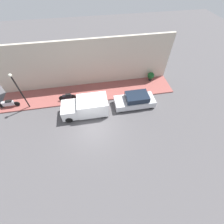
{
  "coord_description": "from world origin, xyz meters",
  "views": [
    {
      "loc": [
        -8.01,
        -0.3,
        11.76
      ],
      "look_at": [
        1.2,
        -1.9,
        0.6
      ],
      "focal_mm": 24.0,
      "sensor_mm": 36.0,
      "label": 1
    }
  ],
  "objects_px": {
    "scooter_silver": "(8,104)",
    "potted_plant": "(151,76)",
    "motorcycle_black": "(67,97)",
    "parked_car": "(135,100)",
    "delivery_van": "(86,107)",
    "streetlamp": "(18,88)"
  },
  "relations": [
    {
      "from": "scooter_silver",
      "to": "potted_plant",
      "type": "relative_size",
      "value": 1.95
    },
    {
      "from": "scooter_silver",
      "to": "motorcycle_black",
      "type": "xyz_separation_m",
      "value": [
        -0.0,
        -5.94,
        -0.02
      ]
    },
    {
      "from": "parked_car",
      "to": "potted_plant",
      "type": "height_order",
      "value": "parked_car"
    },
    {
      "from": "parked_car",
      "to": "motorcycle_black",
      "type": "relative_size",
      "value": 2.29
    },
    {
      "from": "parked_car",
      "to": "scooter_silver",
      "type": "relative_size",
      "value": 1.99
    },
    {
      "from": "delivery_van",
      "to": "motorcycle_black",
      "type": "xyz_separation_m",
      "value": [
        2.1,
        1.88,
        -0.35
      ]
    },
    {
      "from": "motorcycle_black",
      "to": "streetlamp",
      "type": "height_order",
      "value": "streetlamp"
    },
    {
      "from": "parked_car",
      "to": "delivery_van",
      "type": "xyz_separation_m",
      "value": [
        -0.24,
        5.07,
        0.22
      ]
    },
    {
      "from": "parked_car",
      "to": "potted_plant",
      "type": "distance_m",
      "value": 4.65
    },
    {
      "from": "scooter_silver",
      "to": "streetlamp",
      "type": "xyz_separation_m",
      "value": [
        -0.35,
        -1.98,
        2.12
      ]
    },
    {
      "from": "scooter_silver",
      "to": "potted_plant",
      "type": "xyz_separation_m",
      "value": [
        1.74,
        -15.82,
        0.17
      ]
    },
    {
      "from": "motorcycle_black",
      "to": "potted_plant",
      "type": "height_order",
      "value": "potted_plant"
    },
    {
      "from": "streetlamp",
      "to": "potted_plant",
      "type": "distance_m",
      "value": 14.14
    },
    {
      "from": "streetlamp",
      "to": "delivery_van",
      "type": "bearing_deg",
      "value": -106.7
    },
    {
      "from": "streetlamp",
      "to": "parked_car",
      "type": "bearing_deg",
      "value": -97.88
    },
    {
      "from": "delivery_van",
      "to": "motorcycle_black",
      "type": "distance_m",
      "value": 2.84
    },
    {
      "from": "delivery_van",
      "to": "scooter_silver",
      "type": "relative_size",
      "value": 2.14
    },
    {
      "from": "parked_car",
      "to": "potted_plant",
      "type": "bearing_deg",
      "value": -39.25
    },
    {
      "from": "potted_plant",
      "to": "parked_car",
      "type": "bearing_deg",
      "value": 140.75
    },
    {
      "from": "streetlamp",
      "to": "potted_plant",
      "type": "relative_size",
      "value": 3.85
    },
    {
      "from": "delivery_van",
      "to": "motorcycle_black",
      "type": "height_order",
      "value": "delivery_van"
    },
    {
      "from": "parked_car",
      "to": "potted_plant",
      "type": "xyz_separation_m",
      "value": [
        3.6,
        -2.94,
        0.07
      ]
    }
  ]
}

